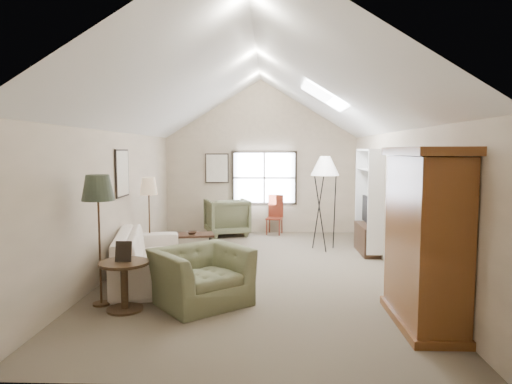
{
  "coord_description": "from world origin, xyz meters",
  "views": [
    {
      "loc": [
        0.28,
        -8.01,
        2.17
      ],
      "look_at": [
        0.0,
        0.4,
        1.4
      ],
      "focal_mm": 32.0,
      "sensor_mm": 36.0,
      "label": 1
    }
  ],
  "objects_px": {
    "sofa": "(149,255)",
    "armchair_near": "(201,276)",
    "coffee_table": "(192,245)",
    "side_chair": "(274,215)",
    "armoire": "(425,237)",
    "armchair_far": "(227,217)",
    "side_table": "(124,286)"
  },
  "relations": [
    {
      "from": "sofa",
      "to": "armchair_near",
      "type": "relative_size",
      "value": 2.2
    },
    {
      "from": "coffee_table",
      "to": "side_chair",
      "type": "relative_size",
      "value": 0.88
    },
    {
      "from": "armoire",
      "to": "coffee_table",
      "type": "xyz_separation_m",
      "value": [
        -3.53,
        3.6,
        -0.87
      ]
    },
    {
      "from": "armoire",
      "to": "side_chair",
      "type": "xyz_separation_m",
      "value": [
        -1.81,
        6.1,
        -0.59
      ]
    },
    {
      "from": "armchair_near",
      "to": "armchair_far",
      "type": "xyz_separation_m",
      "value": [
        -0.15,
        5.26,
        0.08
      ]
    },
    {
      "from": "armchair_far",
      "to": "side_chair",
      "type": "bearing_deg",
      "value": 168.71
    },
    {
      "from": "armchair_near",
      "to": "armoire",
      "type": "bearing_deg",
      "value": -51.78
    },
    {
      "from": "sofa",
      "to": "side_chair",
      "type": "bearing_deg",
      "value": -40.74
    },
    {
      "from": "sofa",
      "to": "side_table",
      "type": "distance_m",
      "value": 1.6
    },
    {
      "from": "armoire",
      "to": "armchair_far",
      "type": "height_order",
      "value": "armoire"
    },
    {
      "from": "armchair_near",
      "to": "coffee_table",
      "type": "relative_size",
      "value": 1.37
    },
    {
      "from": "armchair_near",
      "to": "sofa",
      "type": "bearing_deg",
      "value": 91.37
    },
    {
      "from": "side_table",
      "to": "side_chair",
      "type": "xyz_separation_m",
      "value": [
        2.07,
        5.74,
        0.17
      ]
    },
    {
      "from": "coffee_table",
      "to": "side_table",
      "type": "distance_m",
      "value": 3.26
    },
    {
      "from": "sofa",
      "to": "coffee_table",
      "type": "relative_size",
      "value": 3.02
    },
    {
      "from": "armchair_near",
      "to": "side_chair",
      "type": "xyz_separation_m",
      "value": [
        1.07,
        5.44,
        0.11
      ]
    },
    {
      "from": "side_chair",
      "to": "armchair_near",
      "type": "bearing_deg",
      "value": -88.36
    },
    {
      "from": "sofa",
      "to": "side_table",
      "type": "height_order",
      "value": "sofa"
    },
    {
      "from": "armoire",
      "to": "coffee_table",
      "type": "height_order",
      "value": "armoire"
    },
    {
      "from": "sofa",
      "to": "side_table",
      "type": "relative_size",
      "value": 3.99
    },
    {
      "from": "armchair_near",
      "to": "side_table",
      "type": "relative_size",
      "value": 1.81
    },
    {
      "from": "armoire",
      "to": "side_chair",
      "type": "relative_size",
      "value": 2.17
    },
    {
      "from": "side_chair",
      "to": "armoire",
      "type": "bearing_deg",
      "value": -60.67
    },
    {
      "from": "armoire",
      "to": "side_table",
      "type": "height_order",
      "value": "armoire"
    },
    {
      "from": "armoire",
      "to": "sofa",
      "type": "bearing_deg",
      "value": 153.8
    },
    {
      "from": "sofa",
      "to": "armchair_far",
      "type": "distance_m",
      "value": 4.08
    },
    {
      "from": "armoire",
      "to": "side_table",
      "type": "bearing_deg",
      "value": 174.69
    },
    {
      "from": "sofa",
      "to": "side_table",
      "type": "xyz_separation_m",
      "value": [
        0.1,
        -1.6,
        -0.06
      ]
    },
    {
      "from": "coffee_table",
      "to": "side_chair",
      "type": "bearing_deg",
      "value": 55.56
    },
    {
      "from": "sofa",
      "to": "coffee_table",
      "type": "distance_m",
      "value": 1.71
    },
    {
      "from": "sofa",
      "to": "side_chair",
      "type": "xyz_separation_m",
      "value": [
        2.17,
        4.14,
        0.11
      ]
    },
    {
      "from": "armoire",
      "to": "armchair_near",
      "type": "distance_m",
      "value": 3.04
    }
  ]
}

